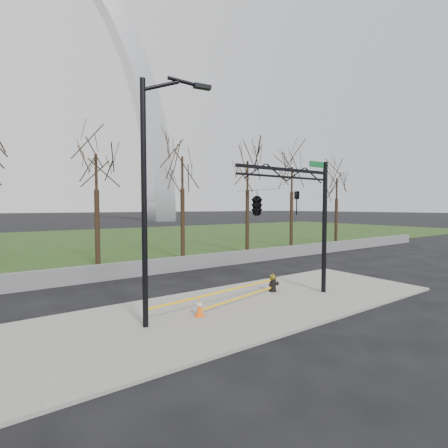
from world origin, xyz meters
TOP-DOWN VIEW (x-y plane):
  - ground at (0.00, 0.00)m, footprint 500.00×500.00m
  - sidewalk at (0.00, 0.00)m, footprint 18.00×6.00m
  - grass_strip at (0.00, 30.00)m, footprint 120.00×40.00m
  - guardrail at (0.00, 8.00)m, footprint 60.00×0.30m
  - gateway_arch at (0.00, 75.00)m, footprint 66.00×6.00m
  - tree_row at (0.48, 12.00)m, footprint 46.97×4.00m
  - fire_hydrant at (2.42, 0.85)m, footprint 0.53×0.34m
  - traffic_cone at (-2.08, -0.13)m, footprint 0.38×0.38m
  - street_light at (-3.80, -0.02)m, footprint 2.38×0.58m
  - traffic_signal_mast at (1.04, -0.49)m, footprint 5.10×2.49m
  - caution_tape at (-0.41, 0.40)m, footprint 6.43×0.99m

SIDE VIEW (x-z plane):
  - ground at x=0.00m, z-range 0.00..0.00m
  - grass_strip at x=0.00m, z-range 0.00..0.06m
  - sidewalk at x=0.00m, z-range 0.00..0.10m
  - traffic_cone at x=-2.08m, z-range 0.10..0.72m
  - guardrail at x=0.00m, z-range 0.00..0.90m
  - fire_hydrant at x=2.42m, z-range 0.07..0.91m
  - caution_tape at x=-0.41m, z-range 0.29..0.72m
  - traffic_signal_mast at x=1.04m, z-range 1.15..7.15m
  - tree_row at x=0.48m, z-range 0.00..8.64m
  - street_light at x=-3.80m, z-range 0.59..8.80m
  - gateway_arch at x=0.00m, z-range 0.00..65.00m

